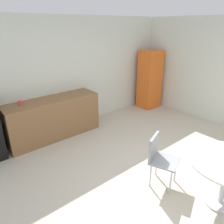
% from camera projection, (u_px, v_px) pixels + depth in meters
% --- Properties ---
extents(ground_plane, '(6.00, 6.00, 0.00)m').
position_uv_depth(ground_plane, '(163.00, 186.00, 3.40)').
color(ground_plane, beige).
extents(wall_back, '(6.00, 0.10, 2.60)m').
position_uv_depth(wall_back, '(65.00, 74.00, 5.03)').
color(wall_back, silver).
rests_on(wall_back, ground_plane).
extents(counter_block, '(2.06, 0.60, 0.90)m').
position_uv_depth(counter_block, '(54.00, 118.00, 4.77)').
color(counter_block, brown).
rests_on(counter_block, ground_plane).
extents(locker_cabinet, '(0.60, 0.50, 1.71)m').
position_uv_depth(locker_cabinet, '(150.00, 80.00, 6.39)').
color(locker_cabinet, orange).
rests_on(locker_cabinet, ground_plane).
extents(chair_gray, '(0.54, 0.54, 0.83)m').
position_uv_depth(chair_gray, '(159.00, 155.00, 3.31)').
color(chair_gray, silver).
rests_on(chair_gray, ground_plane).
extents(mug_white, '(0.13, 0.08, 0.09)m').
position_uv_depth(mug_white, '(20.00, 103.00, 4.24)').
color(mug_white, '#D84C4C').
rests_on(mug_white, counter_block).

